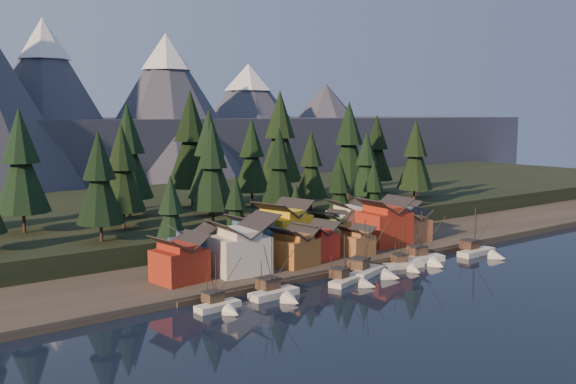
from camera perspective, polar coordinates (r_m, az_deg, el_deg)
ground at (r=123.48m, az=10.42°, el=-8.37°), size 500.00×500.00×0.00m
shore_strip at (r=152.25m, az=-0.80°, el=-5.02°), size 400.00×50.00×1.50m
hillside at (r=193.70m, az=-9.64°, el=-1.84°), size 420.00×100.00×6.00m
dock at (r=134.60m, az=5.20°, el=-6.77°), size 80.00×4.00×1.00m
mountain_ridge at (r=305.29m, az=-21.33°, el=5.33°), size 560.00×190.00×90.00m
boat_0 at (r=108.10m, az=-5.99°, el=-9.39°), size 8.26×8.90×10.32m
boat_1 at (r=114.20m, az=-0.92°, el=-8.28°), size 9.74×10.54×12.08m
boat_2 at (r=123.84m, az=5.63°, el=-7.26°), size 9.45×9.92×10.67m
boat_3 at (r=130.26m, az=7.50°, el=-6.37°), size 10.70×11.31×12.62m
boat_4 at (r=137.70m, az=10.46°, el=-5.98°), size 9.44×9.86×9.92m
boat_5 at (r=143.50m, az=12.14°, el=-5.25°), size 10.80×11.37×12.47m
boat_6 at (r=153.91m, az=16.79°, el=-4.62°), size 10.90×11.81×12.10m
house_front_0 at (r=120.70m, az=-9.64°, el=-5.74°), size 9.65×9.24×8.71m
house_front_1 at (r=125.35m, az=-4.37°, el=-4.75°), size 10.89×10.53×10.45m
house_front_2 at (r=131.87m, az=0.51°, el=-4.70°), size 9.51×9.57×8.04m
house_front_3 at (r=137.00m, az=2.50°, el=-4.27°), size 8.92×8.61×8.01m
house_front_4 at (r=141.98m, az=6.08°, el=-4.25°), size 6.41×6.90×6.39m
house_front_5 at (r=153.24m, az=8.54°, el=-2.50°), size 11.33×10.44×11.19m
house_front_6 at (r=160.01m, az=10.96°, el=-2.83°), size 8.27×7.90×7.58m
house_back_0 at (r=129.56m, az=-8.52°, el=-4.84°), size 9.23×8.97×8.69m
house_back_1 at (r=135.90m, az=-3.15°, el=-3.95°), size 9.16×9.26×9.88m
house_back_2 at (r=144.53m, az=-0.46°, el=-2.94°), size 12.71×12.04×11.46m
house_back_3 at (r=151.98m, az=3.83°, el=-3.17°), size 9.13×8.47×7.95m
house_back_4 at (r=157.47m, az=5.53°, el=-2.43°), size 10.98×10.71×10.01m
house_back_5 at (r=166.19m, az=9.95°, el=-2.21°), size 8.17×8.26×8.86m
tree_hill_1 at (r=153.11m, az=-22.63°, el=2.25°), size 11.95×11.95×27.84m
tree_hill_2 at (r=137.35m, az=-16.41°, el=0.94°), size 9.94×9.94×23.15m
tree_hill_3 at (r=152.08m, az=-14.52°, el=1.80°), size 10.42×10.42×24.26m
tree_hill_4 at (r=168.77m, az=-14.02°, el=3.21°), size 12.50×12.50×29.12m
tree_hill_5 at (r=151.18m, az=-6.74°, el=2.02°), size 10.58×10.58×24.65m
tree_hill_6 at (r=167.99m, az=-7.00°, el=3.10°), size 11.91×11.91×27.75m
tree_hill_7 at (r=159.50m, az=-0.79°, el=2.04°), size 9.94×9.94×23.16m
tree_hill_8 at (r=183.56m, az=-3.24°, el=3.05°), size 10.86×10.86×25.31m
tree_hill_9 at (r=174.86m, az=2.07°, el=2.24°), size 9.38×9.38×21.86m
tree_hill_10 at (r=199.06m, az=-0.71°, el=4.69°), size 14.46×14.46×33.68m
tree_hill_11 at (r=181.80m, az=6.98°, el=2.32°), size 9.25×9.25×21.55m
tree_hill_12 at (r=198.56m, az=5.43°, el=4.10°), size 12.97×12.97×30.21m
tree_hill_13 at (r=193.29m, az=11.23°, el=3.03°), size 10.62×10.62×24.75m
tree_hill_14 at (r=215.47m, az=7.87°, el=3.70°), size 11.22×11.22×26.14m
tree_hill_15 at (r=184.57m, az=-8.61°, el=4.33°), size 14.21×14.21×33.09m
tree_hill_17 at (r=208.93m, az=11.36°, el=3.09°), size 9.98×9.98×23.24m
tree_shore_0 at (r=135.79m, az=-10.36°, el=-1.97°), size 7.91×7.91×18.42m
tree_shore_1 at (r=143.70m, az=-4.66°, el=-1.58°), size 7.53×7.53×17.53m
tree_shore_2 at (r=153.69m, az=0.69°, el=-1.69°), size 6.08×6.08×14.16m
tree_shore_3 at (r=162.16m, az=4.60°, el=-0.12°), size 8.59×8.59×20.02m
tree_shore_4 at (r=170.43m, az=7.60°, el=-0.03°), size 8.08×8.08×18.82m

